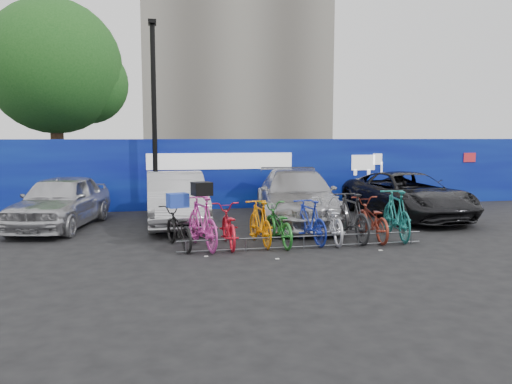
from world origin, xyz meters
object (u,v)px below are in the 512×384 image
object	(u,v)px
bike_1	(202,222)
bike_4	(278,224)
car_3	(407,195)
bike_3	(260,223)
bike_9	(396,214)
car_0	(61,201)
car_2	(297,196)
lamppost	(154,112)
bike_5	(309,221)
bike_8	(372,219)
bike_0	(178,228)
bike_rack	(304,242)
car_1	(176,199)
bike_2	(228,226)
tree	(61,71)
bike_6	(331,220)
bike_7	(351,217)

from	to	relation	value
bike_1	bike_4	size ratio (longest dim) A/B	1.09
car_3	bike_3	distance (m)	5.99
bike_4	bike_9	size ratio (longest dim) A/B	0.90
car_0	bike_9	distance (m)	8.87
bike_1	car_2	bearing A→B (deg)	-149.51
car_0	car_2	distance (m)	6.56
lamppost	car_3	distance (m)	8.36
lamppost	bike_5	bearing A→B (deg)	-57.24
bike_8	bike_3	bearing A→B (deg)	2.99
car_2	bike_4	bearing A→B (deg)	-105.09
car_0	bike_0	bearing A→B (deg)	-34.59
bike_rack	car_1	world-z (taller)	car_1
lamppost	bike_3	world-z (taller)	lamppost
bike_rack	bike_5	world-z (taller)	bike_5
bike_5	bike_2	bearing A→B (deg)	-8.91
tree	car_1	size ratio (longest dim) A/B	1.74
bike_4	bike_5	distance (m)	0.77
bike_1	bike_9	size ratio (longest dim) A/B	0.98
bike_2	bike_5	world-z (taller)	bike_5
bike_rack	bike_2	xyz separation A→B (m)	(-1.61, 0.56, 0.31)
lamppost	bike_6	distance (m)	7.29
car_0	bike_7	world-z (taller)	car_0
lamppost	bike_8	xyz separation A→B (m)	(5.08, -5.39, -2.77)
car_3	bike_6	world-z (taller)	car_3
car_0	car_2	bearing A→B (deg)	8.06
bike_4	bike_7	size ratio (longest dim) A/B	0.93
bike_3	car_1	bearing A→B (deg)	-64.64
bike_2	bike_8	size ratio (longest dim) A/B	0.95
car_3	bike_4	world-z (taller)	car_3
car_2	car_3	world-z (taller)	car_2
bike_0	lamppost	bearing A→B (deg)	-99.83
car_1	bike_8	world-z (taller)	car_1
tree	bike_3	xyz separation A→B (m)	(5.91, -10.07, -4.55)
lamppost	car_0	bearing A→B (deg)	-139.41
bike_3	bike_4	size ratio (longest dim) A/B	0.95
bike_rack	car_1	xyz separation A→B (m)	(-2.66, 3.70, 0.58)
lamppost	bike_7	size ratio (longest dim) A/B	3.15
car_2	bike_3	size ratio (longest dim) A/B	3.03
bike_8	bike_9	world-z (taller)	bike_9
bike_rack	bike_0	bearing A→B (deg)	167.57
tree	lamppost	size ratio (longest dim) A/B	1.28
car_0	car_3	size ratio (longest dim) A/B	0.85
bike_9	car_2	bearing A→B (deg)	-48.73
bike_3	bike_5	world-z (taller)	bike_3
bike_3	bike_1	bearing A→B (deg)	-0.86
lamppost	car_3	xyz separation A→B (m)	(7.56, -2.48, -2.57)
car_1	bike_8	size ratio (longest dim) A/B	2.36
tree	car_3	distance (m)	13.93
bike_rack	bike_7	size ratio (longest dim) A/B	2.88
tree	bike_0	bearing A→B (deg)	-68.07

